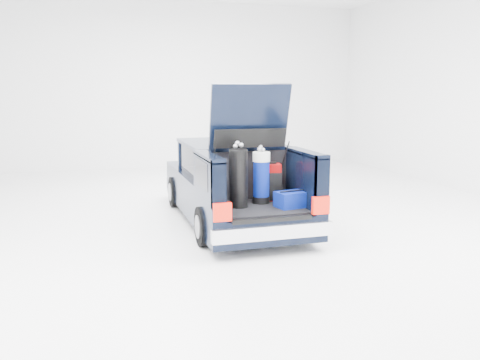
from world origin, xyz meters
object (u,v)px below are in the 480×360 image
object	(u,v)px
blue_duffel	(292,199)
black_golf_bag	(238,178)
car	(231,184)
blue_golf_bag	(261,177)
red_suitcase	(269,182)

from	to	relation	value
blue_duffel	black_golf_bag	bearing A→B (deg)	155.22
car	blue_duffel	xyz separation A→B (m)	(0.50, -1.76, 0.05)
blue_golf_bag	blue_duffel	distance (m)	0.63
black_golf_bag	blue_golf_bag	world-z (taller)	black_golf_bag
black_golf_bag	blue_golf_bag	distance (m)	0.48
black_golf_bag	red_suitcase	bearing A→B (deg)	53.38
blue_golf_bag	blue_duffel	xyz separation A→B (m)	(0.37, -0.41, -0.30)
blue_golf_bag	blue_duffel	world-z (taller)	blue_golf_bag
red_suitcase	black_golf_bag	bearing A→B (deg)	-139.35
black_golf_bag	car	bearing A→B (deg)	101.95
red_suitcase	blue_duffel	size ratio (longest dim) A/B	1.14
black_golf_bag	blue_duffel	xyz separation A→B (m)	(0.80, -0.21, -0.33)
car	black_golf_bag	distance (m)	1.63
blue_duffel	car	bearing A→B (deg)	95.49
blue_duffel	blue_golf_bag	bearing A→B (deg)	121.53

